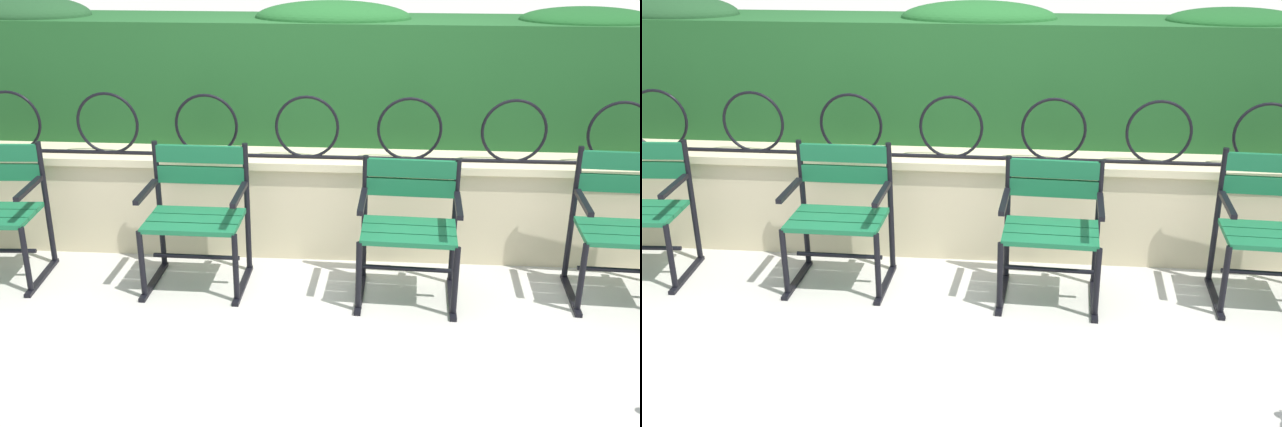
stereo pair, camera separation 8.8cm
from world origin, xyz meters
TOP-DOWN VIEW (x-y plane):
  - ground_plane at (0.00, 0.00)m, footprint 60.00×60.00m
  - stone_wall at (0.00, 0.74)m, footprint 7.01×0.41m
  - iron_arch_fence at (-0.12, 0.66)m, footprint 6.48×0.02m
  - hedge_row at (-0.04, 1.23)m, footprint 6.87×0.63m
  - park_chair_centre_left at (-0.78, 0.22)m, footprint 0.62×0.53m
  - park_chair_centre_right at (0.53, 0.14)m, footprint 0.62×0.55m
  - park_chair_rightmost at (1.83, 0.21)m, footprint 0.65×0.55m

SIDE VIEW (x-z plane):
  - ground_plane at x=0.00m, z-range 0.00..0.00m
  - stone_wall at x=0.00m, z-range 0.00..0.69m
  - park_chair_centre_right at x=0.53m, z-range 0.04..0.87m
  - park_chair_centre_left at x=-0.78m, z-range 0.03..0.90m
  - park_chair_rightmost at x=1.83m, z-range 0.03..0.92m
  - iron_arch_fence at x=-0.12m, z-range 0.67..1.09m
  - hedge_row at x=-0.04m, z-range 0.66..1.62m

